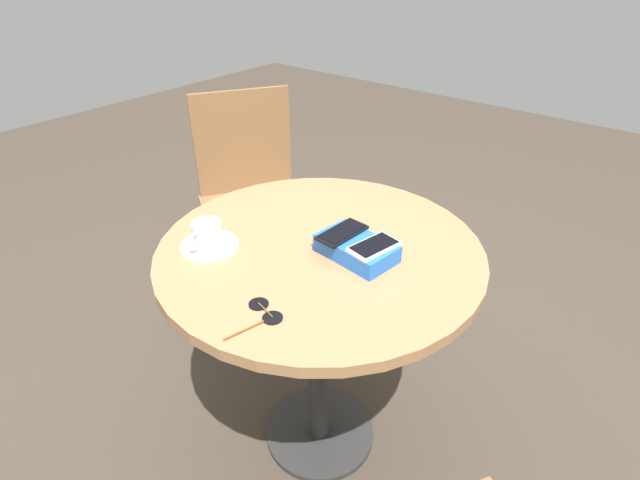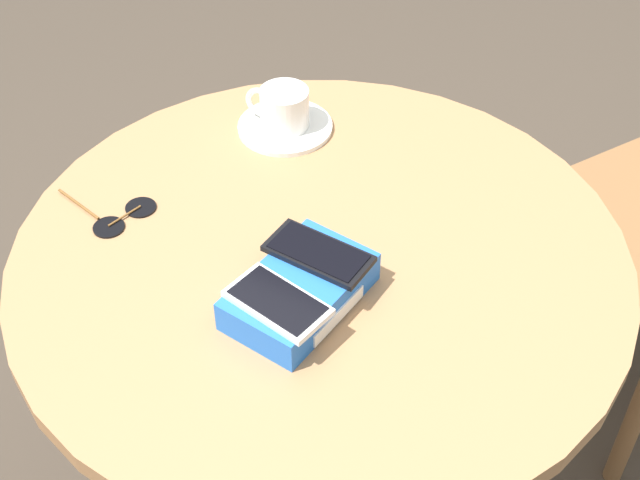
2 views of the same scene
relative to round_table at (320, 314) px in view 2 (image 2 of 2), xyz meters
name	(u,v)px [view 2 (image 2 of 2)]	position (x,y,z in m)	size (l,w,h in m)	color
round_table	(320,314)	(0.00, 0.00, 0.00)	(0.85, 0.85, 0.76)	#2D2D2D
phone_box	(300,291)	(-0.10, -0.02, 0.15)	(0.21, 0.14, 0.05)	blue
phone_white	(278,302)	(-0.15, -0.02, 0.18)	(0.09, 0.14, 0.01)	silver
phone_black	(318,253)	(-0.05, -0.03, 0.18)	(0.08, 0.14, 0.01)	black
saucer	(285,127)	(0.22, 0.18, 0.13)	(0.15, 0.15, 0.01)	white
coffee_cup	(283,107)	(0.22, 0.19, 0.17)	(0.08, 0.11, 0.06)	white
sunglasses	(120,216)	(-0.07, 0.29, 0.13)	(0.10, 0.15, 0.01)	black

